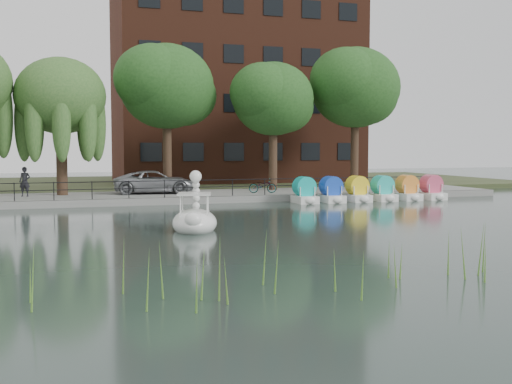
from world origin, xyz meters
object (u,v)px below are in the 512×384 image
minivan (155,180)px  pedestrian (25,179)px  bicycle (263,185)px  swan_boat (195,218)px

minivan → pedestrian: 7.58m
minivan → bicycle: minivan is taller
pedestrian → swan_boat: (6.84, -14.65, -0.88)m
bicycle → swan_boat: bearing=165.2°
bicycle → pedestrian: bearing=97.6°
minivan → pedestrian: size_ratio=2.94×
minivan → pedestrian: bearing=97.5°
pedestrian → bicycle: bearing=10.2°
pedestrian → swan_boat: size_ratio=0.63×
pedestrian → minivan: bearing=17.3°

